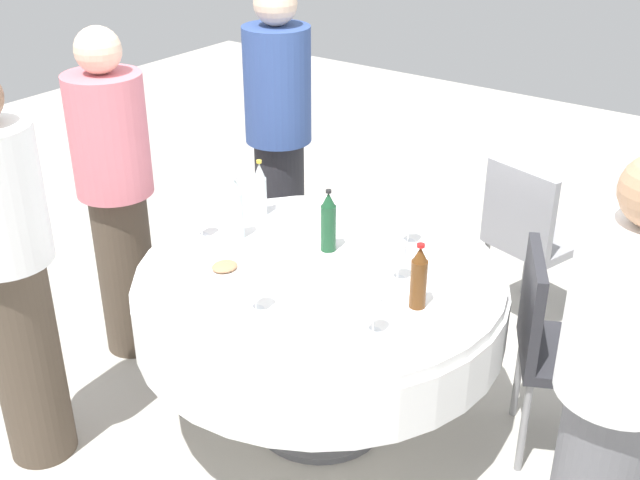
% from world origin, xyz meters
% --- Properties ---
extents(ground_plane, '(10.00, 10.00, 0.00)m').
position_xyz_m(ground_plane, '(0.00, 0.00, 0.00)').
color(ground_plane, '#B7B2A8').
extents(dining_table, '(1.47, 1.47, 0.74)m').
position_xyz_m(dining_table, '(0.00, 0.00, 0.59)').
color(dining_table, white).
rests_on(dining_table, ground_plane).
extents(bottle_clear_north, '(0.06, 0.06, 0.26)m').
position_xyz_m(bottle_clear_north, '(0.26, 0.51, 0.86)').
color(bottle_clear_north, silver).
rests_on(bottle_clear_north, dining_table).
extents(bottle_clear_outer, '(0.06, 0.06, 0.28)m').
position_xyz_m(bottle_clear_outer, '(0.02, 0.44, 0.87)').
color(bottle_clear_outer, silver).
rests_on(bottle_clear_outer, dining_table).
extents(bottle_dark_green_far, '(0.06, 0.06, 0.27)m').
position_xyz_m(bottle_dark_green_far, '(0.16, 0.07, 0.86)').
color(bottle_dark_green_far, '#194728').
rests_on(bottle_dark_green_far, dining_table).
extents(bottle_brown_right, '(0.06, 0.06, 0.25)m').
position_xyz_m(bottle_brown_right, '(-0.01, -0.44, 0.86)').
color(bottle_brown_right, '#593314').
rests_on(bottle_brown_right, dining_table).
extents(wine_glass_right, '(0.06, 0.06, 0.14)m').
position_xyz_m(wine_glass_right, '(-0.24, -0.40, 0.84)').
color(wine_glass_right, white).
rests_on(wine_glass_right, dining_table).
extents(wine_glass_left, '(0.07, 0.07, 0.16)m').
position_xyz_m(wine_glass_left, '(-0.37, 0.02, 0.85)').
color(wine_glass_left, white).
rests_on(wine_glass_left, dining_table).
extents(wine_glass_inner, '(0.07, 0.07, 0.14)m').
position_xyz_m(wine_glass_inner, '(0.41, -0.16, 0.84)').
color(wine_glass_inner, white).
rests_on(wine_glass_inner, dining_table).
extents(wine_glass_near, '(0.06, 0.06, 0.16)m').
position_xyz_m(wine_glass_near, '(0.12, -0.28, 0.85)').
color(wine_glass_near, white).
rests_on(wine_glass_near, dining_table).
extents(wine_glass_front, '(0.06, 0.06, 0.15)m').
position_xyz_m(wine_glass_front, '(-0.06, 0.57, 0.85)').
color(wine_glass_front, white).
rests_on(wine_glass_front, dining_table).
extents(plate_front, '(0.23, 0.23, 0.04)m').
position_xyz_m(plate_front, '(-0.23, 0.29, 0.75)').
color(plate_front, white).
rests_on(plate_front, dining_table).
extents(plate_east, '(0.22, 0.22, 0.02)m').
position_xyz_m(plate_east, '(-0.39, -0.20, 0.75)').
color(plate_east, white).
rests_on(plate_east, dining_table).
extents(spoon_outer, '(0.17, 0.08, 0.00)m').
position_xyz_m(spoon_outer, '(-0.18, 0.04, 0.74)').
color(spoon_outer, silver).
rests_on(spoon_outer, dining_table).
extents(fork_far, '(0.15, 0.13, 0.00)m').
position_xyz_m(fork_far, '(0.56, -0.07, 0.74)').
color(fork_far, silver).
rests_on(fork_far, dining_table).
extents(knife_right, '(0.04, 0.18, 0.00)m').
position_xyz_m(knife_right, '(0.23, 0.28, 0.74)').
color(knife_right, silver).
rests_on(knife_right, dining_table).
extents(folded_napkin, '(0.18, 0.18, 0.02)m').
position_xyz_m(folded_napkin, '(-0.02, -0.10, 0.75)').
color(folded_napkin, white).
rests_on(folded_napkin, dining_table).
extents(person_north, '(0.34, 0.34, 1.56)m').
position_xyz_m(person_north, '(-0.07, 1.08, 0.81)').
color(person_north, '#4C3F33').
rests_on(person_north, ground_plane).
extents(person_outer, '(0.34, 0.34, 1.64)m').
position_xyz_m(person_outer, '(0.84, 0.88, 0.86)').
color(person_outer, '#26262B').
rests_on(person_outer, ground_plane).
extents(person_far, '(0.34, 0.34, 1.57)m').
position_xyz_m(person_far, '(-0.26, -1.21, 0.82)').
color(person_far, slate).
rests_on(person_far, ground_plane).
extents(person_right, '(0.34, 0.34, 1.58)m').
position_xyz_m(person_right, '(-0.81, 0.81, 0.83)').
color(person_right, '#4C3F33').
rests_on(person_right, ground_plane).
extents(chair_inner, '(0.50, 0.50, 0.87)m').
position_xyz_m(chair_inner, '(1.23, -0.37, 0.52)').
color(chair_inner, '#99999E').
rests_on(chair_inner, ground_plane).
extents(chair_near, '(0.54, 0.54, 0.87)m').
position_xyz_m(chair_near, '(0.41, -0.82, 0.52)').
color(chair_near, '#2D2D33').
rests_on(chair_near, ground_plane).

